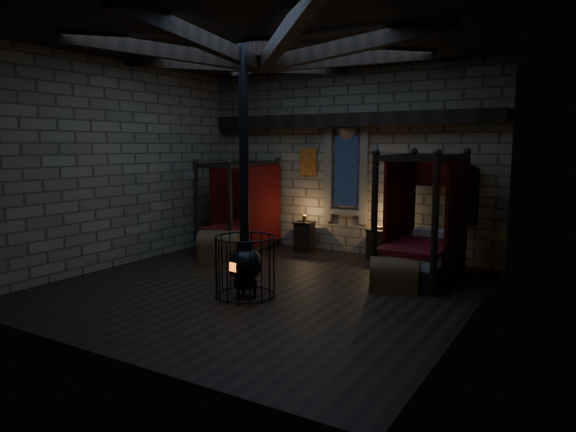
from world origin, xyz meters
The scene contains 8 objects.
room centered at (0.00, 0.09, 3.74)m, with size 7.02×7.02×4.29m.
bed_left centered at (-2.28, 2.47, 0.52)m, with size 1.10×2.02×2.09m.
bed_right centered at (2.21, 2.11, 0.57)m, with size 1.20×2.24×2.32m.
trunk_left centered at (-2.04, 1.32, 0.29)m, with size 1.04×0.86×0.65m.
trunk_right centered at (2.07, 0.95, 0.26)m, with size 0.93×0.74×0.59m.
nightstand_left centered at (-0.87, 3.06, 0.36)m, with size 0.50×0.48×0.86m.
nightstand_right centered at (0.96, 3.07, 0.35)m, with size 0.49×0.47×0.74m.
stove centered at (0.09, -0.68, 0.62)m, with size 1.00×1.00×4.05m.
Camera 1 is at (4.91, -7.38, 2.50)m, focal length 32.00 mm.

